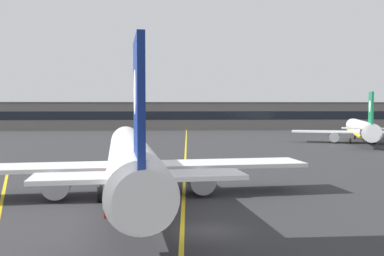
# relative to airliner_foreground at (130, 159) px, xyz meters

# --- Properties ---
(ground_plane) EXTENTS (400.00, 400.00, 0.00)m
(ground_plane) POSITION_rel_airliner_foreground_xyz_m (5.76, -11.28, -3.37)
(ground_plane) COLOR #2D2D30
(taxiway_centreline) EXTENTS (10.33, 179.74, 0.01)m
(taxiway_centreline) POSITION_rel_airliner_foreground_xyz_m (5.76, 18.72, -3.37)
(taxiway_centreline) COLOR yellow
(taxiway_centreline) RESTS_ON ground
(airliner_foreground) EXTENTS (32.32, 41.51, 11.65)m
(airliner_foreground) POSITION_rel_airliner_foreground_xyz_m (0.00, 0.00, 0.00)
(airliner_foreground) COLOR white
(airliner_foreground) RESTS_ON ground
(airliner_background) EXTENTS (29.13, 36.82, 10.65)m
(airliner_background) POSITION_rel_airliner_foreground_xyz_m (45.55, 53.16, -0.29)
(airliner_background) COLOR white
(airliner_background) RESTS_ON ground
(safety_cone_by_nose_gear) EXTENTS (0.44, 0.44, 0.55)m
(safety_cone_by_nose_gear) POSITION_rel_airliner_foreground_xyz_m (0.14, 16.90, -3.11)
(safety_cone_by_nose_gear) COLOR orange
(safety_cone_by_nose_gear) RESTS_ON ground
(terminal_building) EXTENTS (162.16, 12.40, 9.43)m
(terminal_building) POSITION_rel_airliner_foreground_xyz_m (8.65, 114.38, 1.35)
(terminal_building) COLOR slate
(terminal_building) RESTS_ON ground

